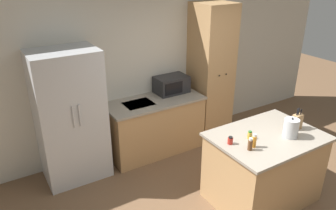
% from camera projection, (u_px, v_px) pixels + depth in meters
% --- Properties ---
extents(wall_back, '(7.20, 0.06, 2.60)m').
position_uv_depth(wall_back, '(158.00, 67.00, 5.37)').
color(wall_back, beige).
rests_on(wall_back, ground_plane).
extents(refrigerator, '(0.88, 0.67, 1.87)m').
position_uv_depth(refrigerator, '(70.00, 117.00, 4.49)').
color(refrigerator, '#B7BABC').
rests_on(refrigerator, ground_plane).
extents(back_counter, '(1.56, 0.70, 0.90)m').
position_uv_depth(back_counter, '(155.00, 125.00, 5.30)').
color(back_counter, tan).
rests_on(back_counter, ground_plane).
extents(pantry_cabinet, '(0.60, 0.63, 2.30)m').
position_uv_depth(pantry_cabinet, '(211.00, 72.00, 5.58)').
color(pantry_cabinet, tan).
rests_on(pantry_cabinet, ground_plane).
extents(kitchen_island, '(1.35, 0.98, 0.94)m').
position_uv_depth(kitchen_island, '(263.00, 167.00, 4.19)').
color(kitchen_island, tan).
rests_on(kitchen_island, ground_plane).
extents(microwave, '(0.53, 0.36, 0.27)m').
position_uv_depth(microwave, '(171.00, 84.00, 5.36)').
color(microwave, '#232326').
rests_on(microwave, back_counter).
extents(knife_block, '(0.12, 0.08, 0.29)m').
position_uv_depth(knife_block, '(297.00, 121.00, 4.12)').
color(knife_block, tan).
rests_on(knife_block, kitchen_island).
extents(spice_bottle_tall_dark, '(0.06, 0.06, 0.09)m').
position_uv_depth(spice_bottle_tall_dark, '(230.00, 141.00, 3.80)').
color(spice_bottle_tall_dark, '#B2281E').
rests_on(spice_bottle_tall_dark, kitchen_island).
extents(spice_bottle_short_red, '(0.05, 0.05, 0.15)m').
position_uv_depth(spice_bottle_short_red, '(250.00, 145.00, 3.66)').
color(spice_bottle_short_red, '#563319').
rests_on(spice_bottle_short_red, kitchen_island).
extents(spice_bottle_amber_oil, '(0.05, 0.05, 0.17)m').
position_uv_depth(spice_bottle_amber_oil, '(254.00, 141.00, 3.72)').
color(spice_bottle_amber_oil, orange).
rests_on(spice_bottle_amber_oil, kitchen_island).
extents(spice_bottle_green_herb, '(0.05, 0.05, 0.10)m').
position_uv_depth(spice_bottle_green_herb, '(250.00, 135.00, 3.91)').
color(spice_bottle_green_herb, gold).
rests_on(spice_bottle_green_herb, kitchen_island).
extents(kettle, '(0.18, 0.18, 0.25)m').
position_uv_depth(kettle, '(291.00, 128.00, 3.93)').
color(kettle, '#B2B5B7').
rests_on(kettle, kitchen_island).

